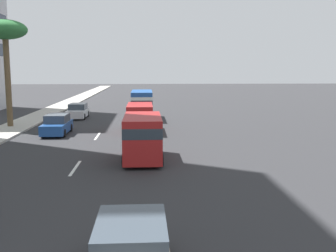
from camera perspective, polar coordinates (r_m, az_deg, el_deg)
The scene contains 11 objects.
ground_plane at distance 38.02m, azimuth -9.02°, elevation 0.30°, with size 198.00×198.00×0.00m, color #2D2D30.
sidewalk_right at distance 39.57m, azimuth -20.47°, elevation 0.30°, with size 162.00×3.08×0.15m, color #B2ADA3.
lane_stripe_mid at distance 21.55m, azimuth -13.36°, elevation -5.98°, with size 3.20×0.16×0.01m, color silver.
lane_stripe_far at distance 31.17m, azimuth -10.25°, elevation -1.48°, with size 3.20×0.16×0.01m, color silver.
car_lead at distance 43.03m, azimuth -13.00°, elevation 2.12°, with size 4.42×1.92×1.56m.
minibus_second at distance 41.15m, azimuth -3.82°, elevation 3.26°, with size 6.07×2.27×2.94m.
van_third at distance 32.80m, azimuth -4.11°, elevation 1.45°, with size 4.89×2.21×2.31m.
car_fourth at distance 32.79m, azimuth -15.85°, elevation 0.16°, with size 4.49×1.85×1.61m.
van_fifth at distance 22.52m, azimuth -3.71°, elevation -1.33°, with size 4.90×2.23×2.59m.
car_seventh at distance 10.17m, azimuth -5.33°, elevation -17.85°, with size 4.31×1.92×1.64m.
palm_tree at distance 37.69m, azimuth -22.65°, elevation 12.34°, with size 3.80×3.80×9.33m.
Camera 1 is at (-5.96, -3.74, 5.26)m, focal length 41.83 mm.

